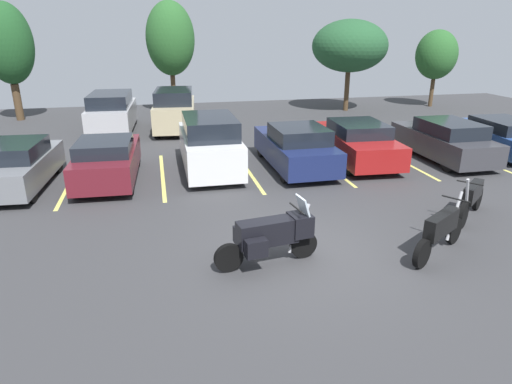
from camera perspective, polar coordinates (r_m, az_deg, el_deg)
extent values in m
cube|color=#38383A|center=(10.16, 6.05, -7.94)|extent=(44.00, 44.00, 0.10)
cylinder|color=black|center=(9.84, 6.02, -6.62)|extent=(0.62, 0.21, 0.61)
cylinder|color=black|center=(9.27, -3.48, -8.31)|extent=(0.62, 0.21, 0.61)
cube|color=black|center=(9.33, 1.44, -5.07)|extent=(1.32, 0.60, 0.52)
cylinder|color=#B2B2B7|center=(9.62, 5.46, -4.62)|extent=(0.50, 0.14, 1.08)
cylinder|color=black|center=(9.40, 5.12, -2.03)|extent=(0.13, 0.62, 0.04)
cube|color=black|center=(9.59, 5.58, -4.10)|extent=(0.51, 0.56, 0.47)
cube|color=#B2C1CC|center=(9.44, 5.94, -1.69)|extent=(0.22, 0.46, 0.39)
cube|color=black|center=(9.56, -1.49, -5.34)|extent=(0.47, 0.30, 0.36)
cube|color=black|center=(8.97, 0.01, -7.13)|extent=(0.47, 0.30, 0.36)
cylinder|color=black|center=(12.33, 24.69, -2.66)|extent=(0.58, 0.51, 0.65)
cylinder|color=black|center=(13.73, 26.21, -0.68)|extent=(0.58, 0.51, 0.65)
cube|color=black|center=(12.90, 25.75, 0.02)|extent=(1.03, 0.92, 0.43)
cylinder|color=#B2B2B7|center=(12.30, 25.10, -0.70)|extent=(0.43, 0.38, 1.12)
cylinder|color=black|center=(12.26, 25.45, 1.06)|extent=(0.43, 0.50, 0.04)
cylinder|color=black|center=(11.37, 23.74, -4.49)|extent=(0.59, 0.43, 0.62)
cylinder|color=black|center=(10.00, 20.25, -7.33)|extent=(0.59, 0.43, 0.62)
cube|color=black|center=(10.51, 22.40, -3.76)|extent=(1.15, 0.86, 0.47)
cylinder|color=#B2B2B7|center=(11.11, 23.79, -2.79)|extent=(0.46, 0.33, 1.09)
cylinder|color=black|center=(10.89, 23.95, -0.80)|extent=(0.36, 0.54, 0.04)
cube|color=#EAE066|center=(15.86, -22.41, 1.24)|extent=(0.12, 5.18, 0.01)
cube|color=#EAE066|center=(15.59, -11.74, 2.07)|extent=(0.12, 5.18, 0.01)
cube|color=#EAE066|center=(15.88, -1.07, 2.82)|extent=(0.12, 5.18, 0.01)
cube|color=#EAE066|center=(16.69, 8.90, 3.44)|extent=(0.12, 5.18, 0.01)
cube|color=#EAE066|center=(17.95, 17.72, 3.89)|extent=(0.12, 5.18, 0.01)
cube|color=#EAE066|center=(19.58, 25.23, 4.21)|extent=(0.12, 5.18, 0.01)
cube|color=slate|center=(15.80, -27.98, 2.60)|extent=(2.08, 4.36, 0.78)
cube|color=black|center=(15.52, -28.50, 4.66)|extent=(1.79, 2.25, 0.48)
cylinder|color=black|center=(17.44, -28.76, 2.97)|extent=(0.26, 0.65, 0.64)
cylinder|color=black|center=(16.96, -23.90, 3.32)|extent=(0.26, 0.65, 0.64)
cylinder|color=black|center=(14.32, -26.67, 0.02)|extent=(0.26, 0.65, 0.64)
cube|color=maroon|center=(15.37, -18.20, 3.64)|extent=(1.94, 4.38, 0.82)
cube|color=black|center=(14.83, -18.64, 5.47)|extent=(1.71, 2.06, 0.40)
cylinder|color=black|center=(16.96, -20.02, 3.89)|extent=(0.25, 0.68, 0.67)
cylinder|color=black|center=(16.76, -14.94, 4.25)|extent=(0.25, 0.68, 0.67)
cylinder|color=black|center=(14.20, -21.79, 0.66)|extent=(0.25, 0.68, 0.67)
cylinder|color=black|center=(13.96, -15.75, 1.05)|extent=(0.25, 0.68, 0.67)
cube|color=white|center=(15.73, -5.90, 5.39)|extent=(1.85, 4.56, 1.10)
cube|color=black|center=(15.25, -5.88, 8.28)|extent=(1.69, 2.74, 0.64)
cylinder|color=black|center=(17.27, -9.01, 5.07)|extent=(0.22, 0.63, 0.63)
cylinder|color=black|center=(17.42, -3.88, 5.40)|extent=(0.22, 0.63, 0.63)
cylinder|color=black|center=(14.31, -8.22, 1.97)|extent=(0.22, 0.63, 0.63)
cylinder|color=black|center=(14.48, -2.07, 2.39)|extent=(0.22, 0.63, 0.63)
cube|color=navy|center=(16.12, 4.91, 5.35)|extent=(1.92, 4.74, 0.82)
cube|color=black|center=(15.55, 5.48, 7.30)|extent=(1.75, 2.08, 0.51)
cylinder|color=black|center=(17.48, 0.73, 5.59)|extent=(0.22, 0.69, 0.69)
cylinder|color=black|center=(17.92, 5.83, 5.85)|extent=(0.22, 0.69, 0.69)
cylinder|color=black|center=(14.49, 3.71, 2.49)|extent=(0.22, 0.69, 0.69)
cylinder|color=black|center=(15.02, 9.70, 2.88)|extent=(0.22, 0.69, 0.69)
cube|color=maroon|center=(17.25, 12.51, 5.94)|extent=(2.18, 4.99, 0.81)
cube|color=black|center=(16.97, 12.87, 7.86)|extent=(1.87, 2.34, 0.45)
cylinder|color=black|center=(18.57, 8.25, 6.30)|extent=(0.26, 0.73, 0.72)
cylinder|color=black|center=(19.11, 12.96, 6.39)|extent=(0.26, 0.73, 0.72)
cylinder|color=black|center=(15.54, 11.82, 3.38)|extent=(0.26, 0.73, 0.72)
cylinder|color=black|center=(16.18, 17.24, 3.56)|extent=(0.26, 0.73, 0.72)
cube|color=#38383D|center=(18.57, 22.52, 5.75)|extent=(1.82, 4.74, 0.80)
cube|color=black|center=(18.16, 23.37, 7.45)|extent=(1.66, 2.40, 0.49)
cylinder|color=black|center=(19.54, 17.95, 6.08)|extent=(0.22, 0.63, 0.63)
cylinder|color=black|center=(20.34, 21.71, 6.15)|extent=(0.22, 0.63, 0.63)
cylinder|color=black|center=(16.94, 23.23, 3.37)|extent=(0.22, 0.63, 0.63)
cylinder|color=black|center=(17.85, 27.26, 3.55)|extent=(0.22, 0.63, 0.63)
cube|color=#2D519E|center=(20.52, 28.06, 6.08)|extent=(2.06, 4.64, 0.76)
cube|color=black|center=(20.08, 29.05, 7.41)|extent=(1.81, 2.43, 0.43)
cylinder|color=black|center=(21.34, 23.78, 6.44)|extent=(0.25, 0.62, 0.61)
cylinder|color=black|center=(22.25, 27.22, 6.42)|extent=(0.25, 0.62, 0.61)
cylinder|color=black|center=(18.91, 28.77, 4.09)|extent=(0.25, 0.62, 0.61)
cube|color=#B7B7BC|center=(23.00, -17.68, 9.15)|extent=(2.13, 4.77, 1.06)
cube|color=black|center=(22.63, -17.98, 11.08)|extent=(1.90, 3.13, 0.59)
cylinder|color=black|center=(24.75, -19.02, 8.72)|extent=(0.25, 0.62, 0.61)
cylinder|color=black|center=(24.53, -15.20, 9.02)|extent=(0.25, 0.62, 0.61)
cylinder|color=black|center=(21.67, -20.23, 7.10)|extent=(0.25, 0.62, 0.61)
cylinder|color=black|center=(21.43, -15.89, 7.43)|extent=(0.25, 0.62, 0.61)
cube|color=#C1B289|center=(22.42, -10.20, 9.69)|extent=(2.25, 4.64, 1.14)
cube|color=black|center=(22.08, -10.36, 11.84)|extent=(1.95, 2.93, 0.62)
cylinder|color=black|center=(24.05, -11.89, 9.19)|extent=(0.29, 0.73, 0.71)
cylinder|color=black|center=(23.97, -8.07, 9.38)|extent=(0.29, 0.73, 0.71)
cylinder|color=black|center=(21.07, -12.47, 7.65)|extent=(0.29, 0.73, 0.71)
cylinder|color=black|center=(20.98, -8.12, 7.87)|extent=(0.29, 0.73, 0.71)
cylinder|color=#4C3823|center=(28.17, 11.39, 12.35)|extent=(0.28, 0.28, 2.25)
ellipsoid|color=#23512D|center=(27.96, 11.77, 17.64)|extent=(4.36, 4.36, 2.96)
cylinder|color=#4C3823|center=(31.25, 21.31, 11.61)|extent=(0.25, 0.25, 1.69)
ellipsoid|color=#285B28|center=(31.05, 21.87, 15.82)|extent=(2.50, 2.50, 2.95)
cylinder|color=#4C3823|center=(27.37, -10.36, 12.07)|extent=(0.27, 0.27, 2.13)
ellipsoid|color=#285B28|center=(27.14, -10.78, 18.53)|extent=(2.71, 2.71, 4.04)
cylinder|color=#4C3823|center=(27.80, -27.91, 10.00)|extent=(0.40, 0.40, 1.91)
ellipsoid|color=#1E4C23|center=(27.56, -28.95, 16.12)|extent=(2.55, 2.55, 4.10)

